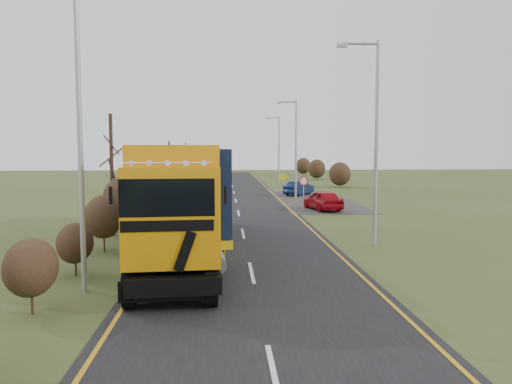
{
  "coord_description": "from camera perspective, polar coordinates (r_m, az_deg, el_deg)",
  "views": [
    {
      "loc": [
        -0.93,
        -21.08,
        4.34
      ],
      "look_at": [
        0.68,
        4.14,
        2.13
      ],
      "focal_mm": 35.0,
      "sensor_mm": 36.0,
      "label": 1
    }
  ],
  "objects": [
    {
      "name": "ground",
      "position": [
        21.55,
        -1.1,
        -6.63
      ],
      "size": [
        160.0,
        160.0,
        0.0
      ],
      "primitive_type": "plane",
      "color": "#3D481F",
      "rests_on": "ground"
    },
    {
      "name": "road",
      "position": [
        31.4,
        -1.91,
        -2.94
      ],
      "size": [
        8.0,
        120.0,
        0.02
      ],
      "primitive_type": "cube",
      "color": "black",
      "rests_on": "ground"
    },
    {
      "name": "layby",
      "position": [
        41.97,
        6.58,
        -0.96
      ],
      "size": [
        6.0,
        18.0,
        0.02
      ],
      "primitive_type": "cube",
      "color": "#2B2927",
      "rests_on": "ground"
    },
    {
      "name": "lane_markings",
      "position": [
        31.09,
        -1.89,
        -2.98
      ],
      "size": [
        7.52,
        116.0,
        0.01
      ],
      "color": "#C38A12",
      "rests_on": "road"
    },
    {
      "name": "hedgerow",
      "position": [
        29.54,
        -13.5,
        -0.43
      ],
      "size": [
        2.24,
        102.04,
        6.05
      ],
      "color": "black",
      "rests_on": "ground"
    },
    {
      "name": "lorry",
      "position": [
        20.84,
        -7.74,
        -0.07
      ],
      "size": [
        3.51,
        16.08,
        4.44
      ],
      "rotation": [
        0.0,
        0.0,
        0.07
      ],
      "color": "black",
      "rests_on": "ground"
    },
    {
      "name": "car_red_hatchback",
      "position": [
        35.47,
        7.65,
        -0.93
      ],
      "size": [
        2.5,
        4.41,
        1.41
      ],
      "primitive_type": "imported",
      "rotation": [
        0.0,
        0.0,
        3.35
      ],
      "color": "#A20813",
      "rests_on": "ground"
    },
    {
      "name": "car_blue_sedan",
      "position": [
        46.64,
        4.95,
        0.44
      ],
      "size": [
        3.32,
        4.04,
        1.3
      ],
      "primitive_type": "imported",
      "rotation": [
        0.0,
        0.0,
        2.56
      ],
      "color": "#0B193F",
      "rests_on": "ground"
    },
    {
      "name": "streetlight_near",
      "position": [
        22.78,
        13.33,
        6.45
      ],
      "size": [
        1.92,
        0.18,
        9.04
      ],
      "color": "#A5A8AB",
      "rests_on": "ground"
    },
    {
      "name": "streetlight_mid",
      "position": [
        44.31,
        4.46,
        5.44
      ],
      "size": [
        1.82,
        0.18,
        8.55
      ],
      "color": "#A5A8AB",
      "rests_on": "ground"
    },
    {
      "name": "streetlight_far",
      "position": [
        61.6,
        2.56,
        5.15
      ],
      "size": [
        1.76,
        0.18,
        8.22
      ],
      "color": "#A5A8AB",
      "rests_on": "ground"
    },
    {
      "name": "left_pole",
      "position": [
        15.75,
        -19.46,
        5.47
      ],
      "size": [
        0.16,
        0.16,
        9.1
      ],
      "primitive_type": "cylinder",
      "color": "#A5A8AB",
      "rests_on": "ground"
    },
    {
      "name": "speed_sign",
      "position": [
        34.88,
        5.46,
        0.63
      ],
      "size": [
        0.67,
        0.1,
        2.42
      ],
      "color": "#A5A8AB",
      "rests_on": "ground"
    },
    {
      "name": "warning_board",
      "position": [
        46.07,
        3.11,
        1.21
      ],
      "size": [
        0.8,
        0.11,
        2.11
      ],
      "color": "#A5A8AB",
      "rests_on": "ground"
    }
  ]
}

